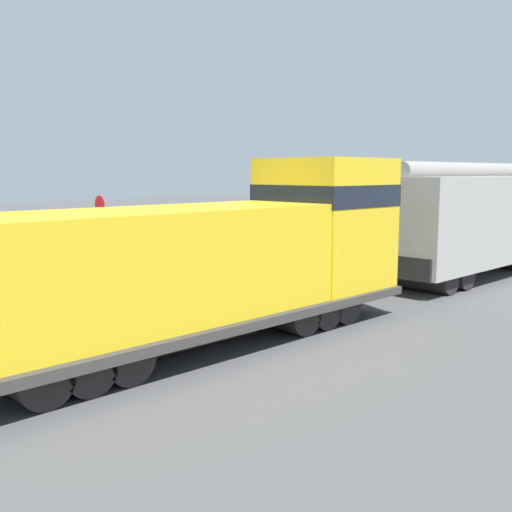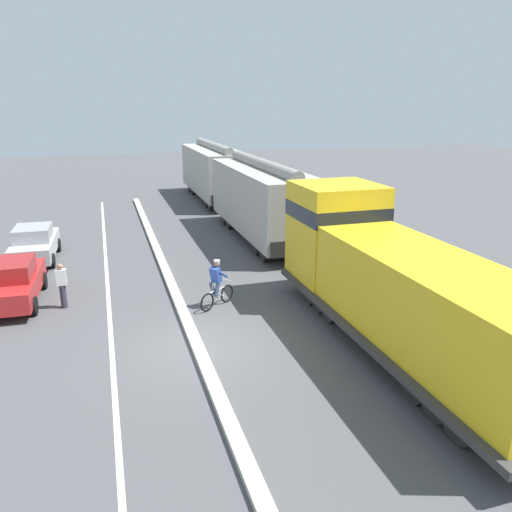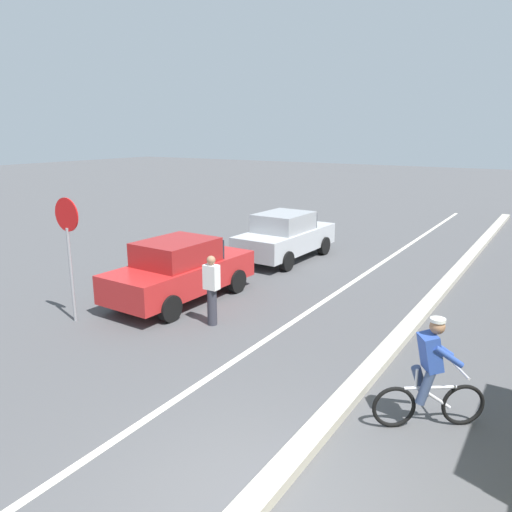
{
  "view_description": "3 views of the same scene",
  "coord_description": "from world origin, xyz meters",
  "px_view_note": "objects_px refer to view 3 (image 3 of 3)",
  "views": [
    {
      "loc": [
        15.75,
        -9.93,
        3.84
      ],
      "look_at": [
        1.93,
        3.5,
        1.14
      ],
      "focal_mm": 42.0,
      "sensor_mm": 36.0,
      "label": 1
    },
    {
      "loc": [
        -2.23,
        -13.19,
        6.91
      ],
      "look_at": [
        2.69,
        2.74,
        1.76
      ],
      "focal_mm": 35.0,
      "sensor_mm": 36.0,
      "label": 2
    },
    {
      "loc": [
        2.66,
        -4.17,
        4.3
      ],
      "look_at": [
        -4.44,
        7.06,
        0.96
      ],
      "focal_mm": 35.0,
      "sensor_mm": 36.0,
      "label": 3
    }
  ],
  "objects_px": {
    "pedestrian_by_cars": "(212,289)",
    "parked_car_red": "(181,270)",
    "cyclist": "(430,376)",
    "parked_car_silver": "(285,236)",
    "stop_sign": "(68,236)"
  },
  "relations": [
    {
      "from": "pedestrian_by_cars",
      "to": "parked_car_red",
      "type": "bearing_deg",
      "value": 151.48
    },
    {
      "from": "parked_car_red",
      "to": "cyclist",
      "type": "xyz_separation_m",
      "value": [
        6.87,
        -2.45,
        0.0
      ]
    },
    {
      "from": "parked_car_silver",
      "to": "cyclist",
      "type": "bearing_deg",
      "value": -48.98
    },
    {
      "from": "cyclist",
      "to": "stop_sign",
      "type": "distance_m",
      "value": 8.08
    },
    {
      "from": "cyclist",
      "to": "stop_sign",
      "type": "relative_size",
      "value": 0.6
    },
    {
      "from": "parked_car_silver",
      "to": "cyclist",
      "type": "relative_size",
      "value": 2.48
    },
    {
      "from": "parked_car_red",
      "to": "cyclist",
      "type": "bearing_deg",
      "value": -19.63
    },
    {
      "from": "parked_car_red",
      "to": "cyclist",
      "type": "distance_m",
      "value": 7.29
    },
    {
      "from": "pedestrian_by_cars",
      "to": "parked_car_silver",
      "type": "bearing_deg",
      "value": 103.88
    },
    {
      "from": "parked_car_silver",
      "to": "pedestrian_by_cars",
      "type": "height_order",
      "value": "same"
    },
    {
      "from": "parked_car_red",
      "to": "parked_car_silver",
      "type": "distance_m",
      "value": 5.22
    },
    {
      "from": "parked_car_silver",
      "to": "pedestrian_by_cars",
      "type": "relative_size",
      "value": 2.62
    },
    {
      "from": "cyclist",
      "to": "pedestrian_by_cars",
      "type": "height_order",
      "value": "cyclist"
    },
    {
      "from": "parked_car_red",
      "to": "cyclist",
      "type": "relative_size",
      "value": 2.48
    },
    {
      "from": "parked_car_red",
      "to": "pedestrian_by_cars",
      "type": "distance_m",
      "value": 1.96
    }
  ]
}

